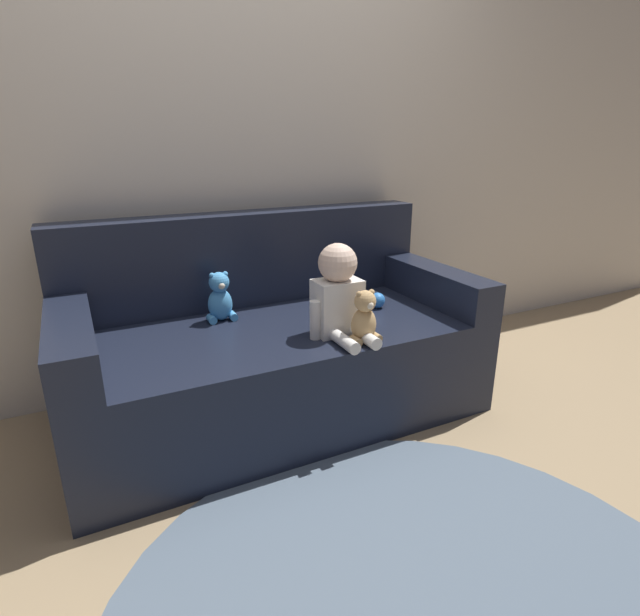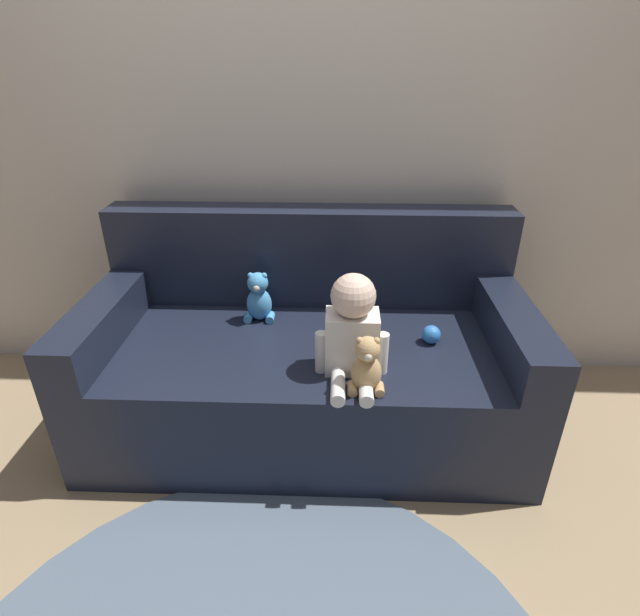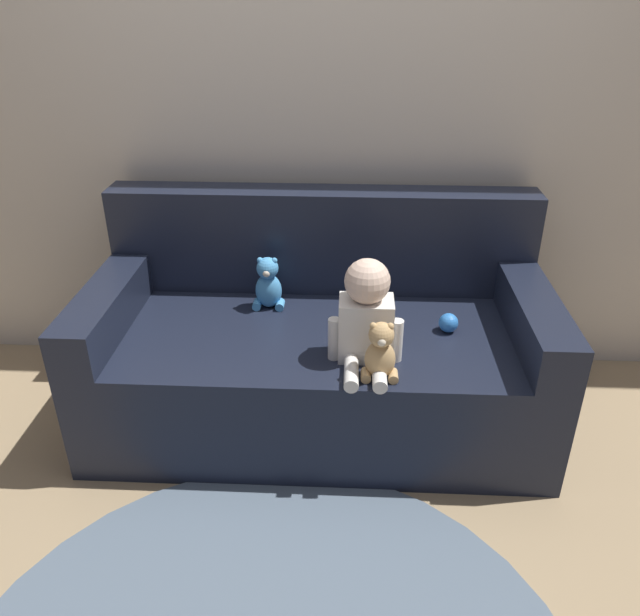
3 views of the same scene
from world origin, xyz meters
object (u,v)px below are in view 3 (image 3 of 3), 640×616
Objects in this scene: plush_toy_side at (268,284)px; toy_ball at (448,323)px; teddy_bear_brown at (380,352)px; couch at (319,347)px; person_baby at (366,316)px.

plush_toy_side reaches higher than toy_ball.
toy_ball is at bearing 50.04° from teddy_bear_brown.
couch is 8.26× the size of teddy_bear_brown.
toy_ball is at bearing -9.02° from couch.
toy_ball is (0.72, -0.17, -0.07)m from plush_toy_side.
teddy_bear_brown is 0.67m from plush_toy_side.
plush_toy_side is at bearing 157.58° from couch.
couch is 23.85× the size of toy_ball.
teddy_bear_brown is 0.44m from toy_ball.
toy_ball is (0.33, 0.21, -0.14)m from person_baby.
person_baby is at bearing 111.46° from teddy_bear_brown.
plush_toy_side is at bearing 136.38° from person_baby.
couch is at bearing 170.98° from toy_ball.
teddy_bear_brown is at bearing -68.54° from person_baby.
teddy_bear_brown is 0.97× the size of plush_toy_side.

